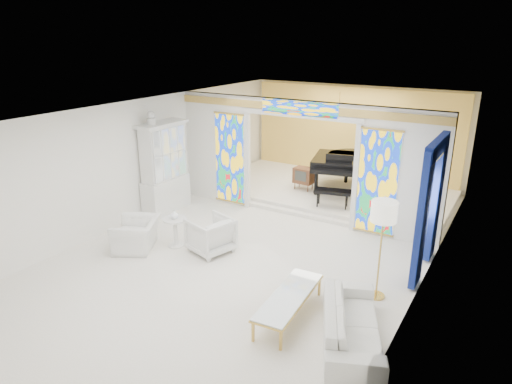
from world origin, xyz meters
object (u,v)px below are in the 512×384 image
Objects in this scene: armchair_right at (211,235)px; tv_console at (304,175)px; armchair_left at (136,235)px; coffee_table at (289,297)px; china_cabinet at (165,168)px; grand_piano at (346,162)px; sofa at (352,324)px.

armchair_right is 4.38m from tv_console.
coffee_table is (4.06, -0.57, 0.04)m from armchair_left.
china_cabinet is 2.47m from armchair_left.
coffee_table is 6.62m from grand_piano.
china_cabinet reaches higher than sofa.
armchair_right is at bearing 46.43° from sofa.
armchair_right is at bearing 153.34° from coffee_table.
armchair_left is 0.48× the size of sofa.
armchair_left is 0.54× the size of coffee_table.
armchair_right is 0.27× the size of grand_piano.
coffee_table is (-1.12, 0.08, 0.06)m from sofa.
armchair_left reaches higher than sofa.
grand_piano is at bearing 46.27° from china_cabinet.
grand_piano is (2.61, 5.86, 0.64)m from armchair_left.
grand_piano is (-1.45, 6.43, 0.60)m from coffee_table.
china_cabinet is at bearing 176.66° from armchair_left.
china_cabinet reaches higher than grand_piano.
tv_console is (1.62, 5.10, 0.27)m from armchair_left.
grand_piano reaches higher than sofa.
china_cabinet reaches higher than armchair_right.
armchair_left is 4.10m from coffee_table.
china_cabinet reaches higher than tv_console.
china_cabinet is 4.17× the size of tv_console.
sofa is at bearing -82.56° from grand_piano.
grand_piano reaches higher than armchair_left.
china_cabinet is 2.68× the size of armchair_left.
armchair_left is at bearing 172.01° from coffee_table.
tv_console is (-3.56, 5.75, 0.29)m from sofa.
armchair_right reaches higher than sofa.
grand_piano is at bearing 102.69° from coffee_table.
grand_piano is 4.91× the size of tv_console.
grand_piano is (3.60, 3.77, -0.20)m from china_cabinet.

